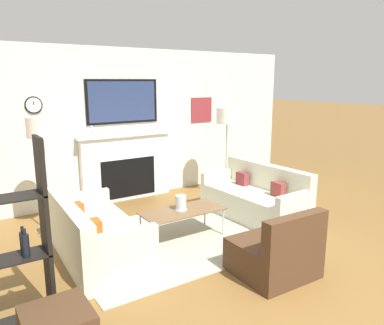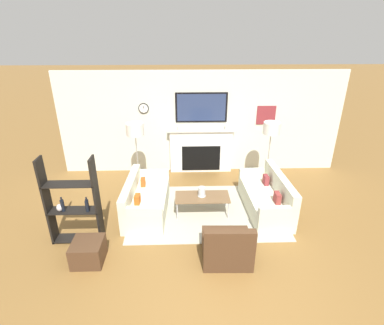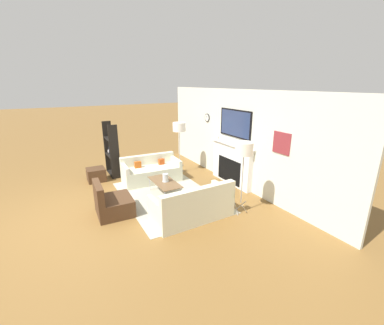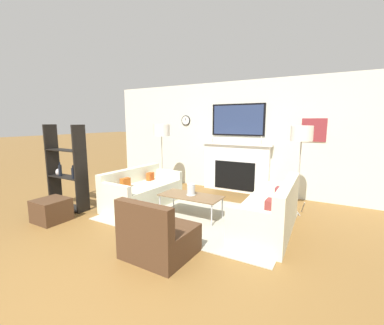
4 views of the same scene
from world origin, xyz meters
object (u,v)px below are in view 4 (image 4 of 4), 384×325
at_px(hurricane_candle, 191,190).
at_px(floor_lamp_left, 162,131).
at_px(couch_right, 269,214).
at_px(shelf_unit, 66,170).
at_px(couch_left, 142,192).
at_px(armchair, 158,237).
at_px(floor_lamp_right, 302,135).
at_px(coffee_table, 191,197).
at_px(ottoman, 51,210).

bearing_deg(hurricane_candle, floor_lamp_left, 142.56).
xyz_separation_m(couch_right, shelf_unit, (-3.78, -0.88, 0.49)).
bearing_deg(couch_right, couch_left, -179.98).
xyz_separation_m(couch_right, armchair, (-1.07, -1.49, -0.04)).
height_order(couch_right, hurricane_candle, couch_right).
relative_size(armchair, shelf_unit, 0.50).
bearing_deg(shelf_unit, couch_left, 37.20).
bearing_deg(floor_lamp_left, floor_lamp_right, 0.00).
distance_m(coffee_table, ottoman, 2.46).
bearing_deg(hurricane_candle, floor_lamp_right, 34.02).
bearing_deg(armchair, hurricane_candle, 103.26).
xyz_separation_m(couch_left, couch_right, (2.62, 0.00, 0.01)).
distance_m(armchair, floor_lamp_right, 3.17).
bearing_deg(floor_lamp_left, couch_right, -20.74).
xyz_separation_m(couch_left, ottoman, (-0.80, -1.46, -0.08)).
distance_m(couch_right, armchair, 1.84).
bearing_deg(coffee_table, hurricane_candle, 109.72).
bearing_deg(shelf_unit, armchair, -12.65).
relative_size(floor_lamp_left, shelf_unit, 1.00).
xyz_separation_m(coffee_table, floor_lamp_right, (1.67, 1.16, 1.12)).
bearing_deg(ottoman, armchair, -0.66).
relative_size(floor_lamp_right, ottoman, 3.26).
distance_m(armchair, ottoman, 2.35).
bearing_deg(hurricane_candle, shelf_unit, -160.36).
height_order(couch_right, armchair, couch_right).
bearing_deg(couch_right, hurricane_candle, -178.44).
bearing_deg(couch_right, coffee_table, -177.26).
distance_m(couch_right, shelf_unit, 3.91).
bearing_deg(ottoman, coffee_table, 34.68).
relative_size(coffee_table, ottoman, 2.23).
height_order(hurricane_candle, floor_lamp_right, floor_lamp_right).
bearing_deg(floor_lamp_left, ottoman, -101.61).
height_order(couch_left, hurricane_candle, couch_left).
distance_m(couch_left, floor_lamp_right, 3.32).
height_order(floor_lamp_left, ottoman, floor_lamp_left).
xyz_separation_m(couch_left, floor_lamp_left, (-0.28, 1.10, 1.22)).
relative_size(couch_right, hurricane_candle, 8.65).
distance_m(hurricane_candle, ottoman, 2.48).
height_order(hurricane_candle, shelf_unit, shelf_unit).
distance_m(armchair, floor_lamp_left, 3.40).
height_order(armchair, hurricane_candle, armchair).
relative_size(coffee_table, shelf_unit, 0.68).
bearing_deg(shelf_unit, hurricane_candle, 19.64).
xyz_separation_m(armchair, shelf_unit, (-2.71, 0.61, 0.53)).
distance_m(hurricane_candle, floor_lamp_right, 2.26).
bearing_deg(hurricane_candle, couch_left, 178.20).
bearing_deg(ottoman, floor_lamp_right, 34.75).
distance_m(floor_lamp_right, ottoman, 4.67).
bearing_deg(coffee_table, couch_right, 2.74).
distance_m(couch_right, floor_lamp_left, 3.32).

